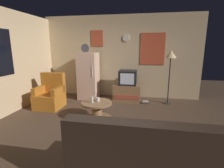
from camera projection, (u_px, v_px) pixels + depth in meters
ground_plane at (103, 127)px, 3.62m from camera, size 12.00×12.00×0.00m
wall_with_art at (120, 57)px, 5.67m from camera, size 5.20×0.12×2.69m
fridge at (88, 76)px, 5.50m from camera, size 0.60×0.62×1.77m
tv_stand at (127, 93)px, 5.33m from camera, size 0.84×0.53×0.53m
crt_tv at (128, 78)px, 5.22m from camera, size 0.54×0.51×0.44m
standing_lamp at (171, 58)px, 4.84m from camera, size 0.32×0.32×1.59m
coffee_table at (97, 111)px, 3.96m from camera, size 0.72×0.72×0.43m
wine_glass at (92, 99)px, 3.85m from camera, size 0.05×0.05×0.15m
mug_ceramic_white at (98, 99)px, 3.95m from camera, size 0.08×0.08×0.09m
armchair at (50, 96)px, 4.75m from camera, size 0.68×0.68×0.96m
couch at (140, 161)px, 2.07m from camera, size 1.70×0.80×0.92m
book_stack at (145, 102)px, 5.10m from camera, size 0.21×0.17×0.09m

